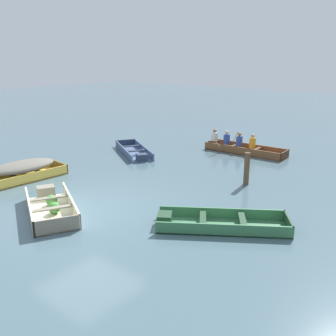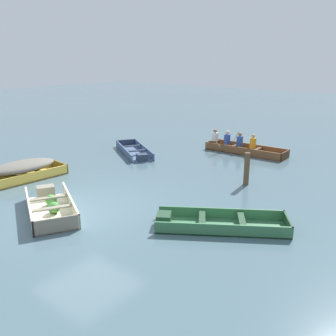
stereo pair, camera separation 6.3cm
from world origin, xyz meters
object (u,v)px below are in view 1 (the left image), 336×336
(skiff_yellow_far_moored, at_px, (21,169))
(rowboat_wooden_brown_with_crew, at_px, (240,147))
(skiff_green_mid_moored, at_px, (217,223))
(dinghy_cream_foreground, at_px, (51,206))
(skiff_slate_blue_near_moored, at_px, (134,152))
(mooring_post, at_px, (247,169))

(skiff_yellow_far_moored, distance_m, rowboat_wooden_brown_with_crew, 9.28)
(skiff_green_mid_moored, height_order, skiff_yellow_far_moored, skiff_yellow_far_moored)
(dinghy_cream_foreground, distance_m, rowboat_wooden_brown_with_crew, 9.40)
(dinghy_cream_foreground, xyz_separation_m, skiff_slate_blue_near_moored, (-2.55, 6.12, -0.05))
(skiff_yellow_far_moored, height_order, rowboat_wooden_brown_with_crew, rowboat_wooden_brown_with_crew)
(dinghy_cream_foreground, bearing_deg, skiff_slate_blue_near_moored, 112.62)
(rowboat_wooden_brown_with_crew, height_order, mooring_post, mooring_post)
(skiff_yellow_far_moored, bearing_deg, mooring_post, 34.14)
(mooring_post, bearing_deg, skiff_green_mid_moored, -74.67)
(dinghy_cream_foreground, xyz_separation_m, mooring_post, (3.23, 5.47, 0.40))
(dinghy_cream_foreground, bearing_deg, mooring_post, 59.42)
(rowboat_wooden_brown_with_crew, bearing_deg, skiff_slate_blue_near_moored, -137.25)
(skiff_slate_blue_near_moored, bearing_deg, skiff_yellow_far_moored, -97.85)
(dinghy_cream_foreground, relative_size, skiff_slate_blue_near_moored, 0.94)
(skiff_yellow_far_moored, relative_size, mooring_post, 2.69)
(skiff_green_mid_moored, distance_m, skiff_yellow_far_moored, 7.49)
(skiff_yellow_far_moored, bearing_deg, skiff_slate_blue_near_moored, 82.15)
(skiff_slate_blue_near_moored, xyz_separation_m, skiff_green_mid_moored, (6.73, -4.10, 0.00))
(dinghy_cream_foreground, xyz_separation_m, skiff_yellow_far_moored, (-3.25, 1.08, 0.21))
(skiff_green_mid_moored, xyz_separation_m, mooring_post, (-0.95, 3.46, 0.45))
(dinghy_cream_foreground, distance_m, mooring_post, 6.37)
(skiff_yellow_far_moored, bearing_deg, dinghy_cream_foreground, -18.39)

